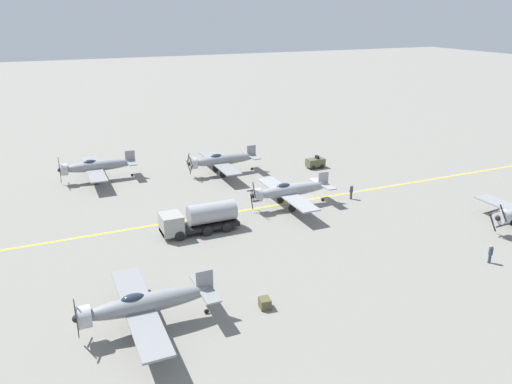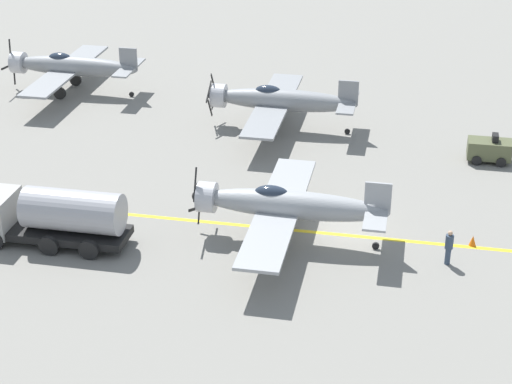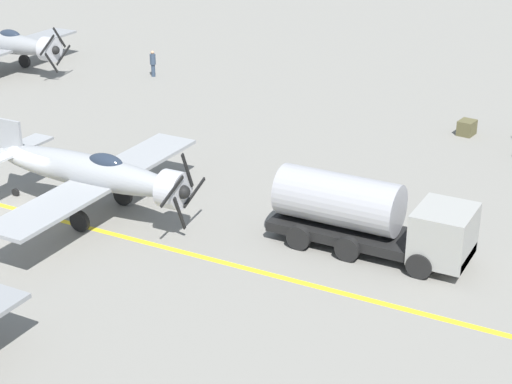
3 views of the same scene
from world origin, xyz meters
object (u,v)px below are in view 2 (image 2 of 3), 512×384
at_px(airplane_mid_center, 286,205).
at_px(airplane_mid_right, 279,100).
at_px(tow_tractor, 489,149).
at_px(ground_crew_inspecting, 449,246).
at_px(airplane_far_right, 70,66).
at_px(traffic_cone, 473,241).
at_px(fuel_tanker, 48,215).

bearing_deg(airplane_mid_center, airplane_mid_right, -1.21).
distance_m(airplane_mid_center, tow_tractor, 16.00).
relative_size(tow_tractor, ground_crew_inspecting, 1.44).
xyz_separation_m(airplane_mid_center, airplane_far_right, (18.73, 19.06, 0.00)).
relative_size(airplane_far_right, traffic_cone, 21.82).
height_order(fuel_tanker, traffic_cone, fuel_tanker).
bearing_deg(airplane_far_right, traffic_cone, -137.88).
bearing_deg(traffic_cone, ground_crew_inspecting, 148.74).
relative_size(fuel_tanker, ground_crew_inspecting, 4.43).
bearing_deg(fuel_tanker, airplane_far_right, 19.44).
xyz_separation_m(airplane_mid_center, traffic_cone, (1.30, -9.29, -1.74)).
bearing_deg(airplane_mid_center, airplane_far_right, 33.11).
height_order(airplane_mid_center, airplane_far_right, airplane_far_right).
height_order(ground_crew_inspecting, traffic_cone, ground_crew_inspecting).
distance_m(airplane_far_right, ground_crew_inspecting, 33.39).
height_order(airplane_mid_right, traffic_cone, airplane_mid_right).
bearing_deg(traffic_cone, airplane_mid_right, 42.36).
bearing_deg(traffic_cone, airplane_mid_center, 97.97).
bearing_deg(tow_tractor, airplane_mid_right, 78.73).
distance_m(fuel_tanker, tow_tractor, 26.42).
height_order(airplane_mid_center, ground_crew_inspecting, airplane_mid_center).
bearing_deg(fuel_tanker, airplane_mid_center, -77.88).
height_order(airplane_far_right, airplane_mid_right, airplane_far_right).
relative_size(airplane_mid_right, traffic_cone, 21.82).
bearing_deg(airplane_far_right, fuel_tanker, -176.87).
bearing_deg(tow_tractor, airplane_far_right, 77.19).
height_order(tow_tractor, ground_crew_inspecting, ground_crew_inspecting).
bearing_deg(ground_crew_inspecting, tow_tractor, -10.94).
relative_size(tow_tractor, traffic_cone, 4.73).
bearing_deg(traffic_cone, tow_tractor, -6.50).
relative_size(airplane_mid_center, tow_tractor, 4.62).
relative_size(airplane_far_right, tow_tractor, 4.62).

